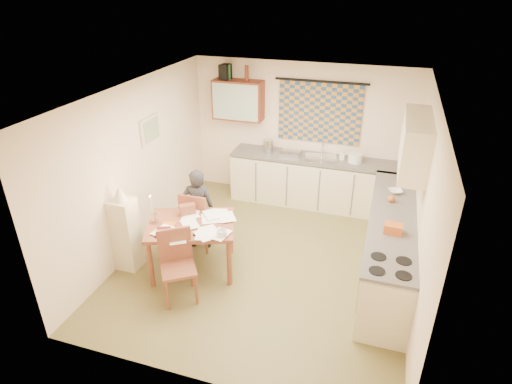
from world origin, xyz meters
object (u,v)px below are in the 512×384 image
(dining_table, at_px, (193,246))
(person, at_px, (198,209))
(shelf_stand, at_px, (126,234))
(chair_far, at_px, (199,229))
(stove, at_px, (385,299))
(counter_back, at_px, (322,183))
(counter_right, at_px, (389,245))

(dining_table, distance_m, person, 0.64)
(shelf_stand, bearing_deg, person, 46.66)
(chair_far, distance_m, shelf_stand, 1.12)
(chair_far, height_order, shelf_stand, shelf_stand)
(stove, xyz_separation_m, dining_table, (-2.64, 0.42, -0.08))
(counter_back, xyz_separation_m, shelf_stand, (-2.31, -2.69, 0.09))
(dining_table, distance_m, chair_far, 0.58)
(stove, height_order, shelf_stand, shelf_stand)
(chair_far, bearing_deg, dining_table, 105.42)
(dining_table, xyz_separation_m, chair_far, (-0.15, 0.55, -0.08))
(stove, relative_size, shelf_stand, 0.85)
(counter_back, distance_m, chair_far, 2.46)
(counter_back, bearing_deg, person, -129.54)
(counter_back, height_order, stove, same)
(counter_back, bearing_deg, shelf_stand, -130.72)
(dining_table, bearing_deg, counter_right, -3.73)
(dining_table, relative_size, chair_far, 1.46)
(dining_table, bearing_deg, chair_far, 85.83)
(shelf_stand, bearing_deg, counter_back, 49.28)
(chair_far, bearing_deg, counter_right, -175.98)
(counter_back, bearing_deg, stove, -66.84)
(counter_back, xyz_separation_m, counter_right, (1.23, -1.70, -0.00))
(stove, relative_size, dining_table, 0.66)
(dining_table, bearing_deg, shelf_stand, 175.06)
(chair_far, xyz_separation_m, person, (0.00, 0.01, 0.35))
(stove, bearing_deg, counter_right, 90.00)
(dining_table, height_order, shelf_stand, shelf_stand)
(counter_right, height_order, stove, same)
(counter_back, bearing_deg, counter_right, -54.20)
(counter_back, height_order, shelf_stand, shelf_stand)
(stove, height_order, person, person)
(counter_right, bearing_deg, dining_table, -164.11)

